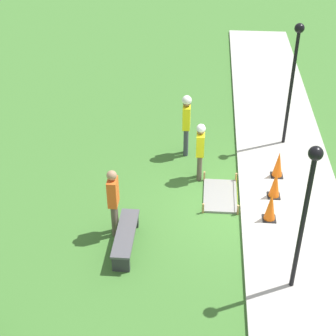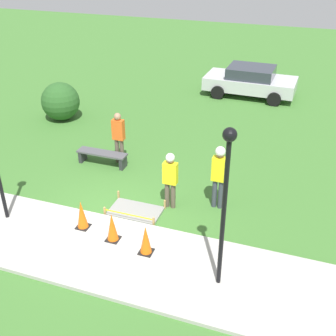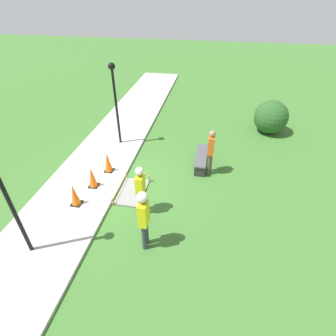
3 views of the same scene
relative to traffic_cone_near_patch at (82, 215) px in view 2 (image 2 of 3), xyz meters
name	(u,v)px [view 2 (image 2 of 3)]	position (x,y,z in m)	size (l,w,h in m)	color
ground_plane	(111,219)	(0.47, 0.70, -0.50)	(60.00, 60.00, 0.00)	#3D702D
sidewalk	(87,247)	(0.47, -0.66, -0.45)	(28.00, 2.72, 0.10)	#ADAAA3
wet_concrete_patch	(135,211)	(0.99, 1.22, -0.47)	(1.52, 0.95, 0.29)	gray
traffic_cone_near_patch	(82,215)	(0.00, 0.00, 0.00)	(0.34, 0.34, 0.81)	black
traffic_cone_far_patch	(112,227)	(0.99, -0.20, -0.01)	(0.34, 0.34, 0.79)	black
traffic_cone_sidewalk_edge	(146,240)	(1.97, -0.38, -0.01)	(0.34, 0.34, 0.78)	black
park_bench	(102,156)	(-1.20, 3.47, -0.17)	(1.74, 0.44, 0.47)	#2D2D33
worker_supervisor	(219,171)	(3.11, 2.27, 0.69)	(0.40, 0.28, 1.95)	#383D47
worker_assistant	(170,176)	(1.83, 1.82, 0.53)	(0.40, 0.25, 1.74)	brown
bystander_in_orange_shirt	(119,135)	(-0.70, 3.81, 0.55)	(0.40, 0.24, 1.83)	brown
lamppost_near	(226,188)	(3.89, -0.77, 2.09)	(0.28, 0.28, 3.79)	black
parked_car_silver	(250,81)	(2.31, 12.20, 0.24)	(4.35, 2.31, 1.42)	#BCBCC1
shrub_rounded_near	(60,101)	(-4.69, 6.52, 0.30)	(1.60, 1.60, 1.60)	#285623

